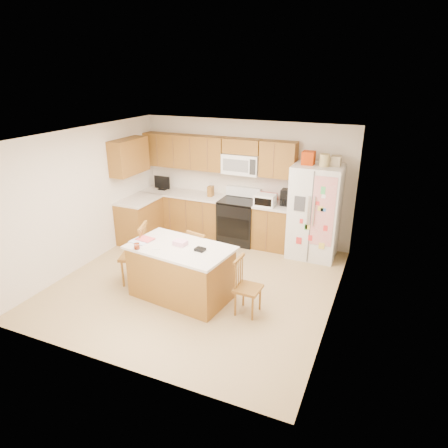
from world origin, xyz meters
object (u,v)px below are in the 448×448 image
at_px(windsor_chair_left, 136,255).
at_px(windsor_chair_back, 201,257).
at_px(refrigerator, 315,211).
at_px(windsor_chair_right, 247,288).
at_px(stove, 239,220).
at_px(island, 181,271).

distance_m(windsor_chair_left, windsor_chair_back, 1.11).
bearing_deg(refrigerator, windsor_chair_back, -131.81).
height_order(refrigerator, windsor_chair_right, refrigerator).
bearing_deg(windsor_chair_left, stove, 67.32).
xyz_separation_m(stove, island, (-0.04, -2.42, -0.03)).
bearing_deg(windsor_chair_left, refrigerator, 41.54).
distance_m(stove, windsor_chair_right, 2.68).
distance_m(refrigerator, windsor_chair_right, 2.49).
distance_m(windsor_chair_left, windsor_chair_right, 2.05).
relative_size(stove, island, 0.66).
bearing_deg(windsor_chair_right, refrigerator, 78.41).
relative_size(refrigerator, windsor_chair_back, 2.21).
xyz_separation_m(island, windsor_chair_right, (1.12, -0.03, -0.02)).
bearing_deg(windsor_chair_back, windsor_chair_right, -31.35).
distance_m(stove, windsor_chair_back, 1.80).
xyz_separation_m(refrigerator, windsor_chair_back, (-1.55, -1.74, -0.48)).
xyz_separation_m(refrigerator, island, (-1.61, -2.36, -0.48)).
bearing_deg(refrigerator, stove, 177.70).
distance_m(stove, windsor_chair_left, 2.50).
bearing_deg(island, windsor_chair_left, 173.12).
relative_size(island, windsor_chair_left, 1.61).
bearing_deg(stove, windsor_chair_right, -66.17).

